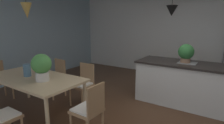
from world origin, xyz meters
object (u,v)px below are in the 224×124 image
Objects in this scene: kitchen_island at (186,83)px; potted_plant_on_table at (42,66)px; chair_far_left at (56,77)px; dining_table at (34,80)px; vase_on_dining_table at (27,70)px; chair_far_right at (83,83)px; chair_kitchen_end at (89,109)px; potted_plant_on_island at (186,53)px.

potted_plant_on_table is at bearing -132.10° from kitchen_island.
chair_far_left is 0.43× the size of kitchen_island.
vase_on_dining_table is (-0.14, -0.03, 0.18)m from dining_table.
dining_table is 0.98m from chair_far_right.
dining_table is at bearing -63.58° from chair_far_left.
chair_far_left is at bearing -179.98° from chair_far_right.
chair_kitchen_end is at bearing -0.01° from dining_table.
chair_far_left reaches higher than dining_table.
kitchen_island is at bearing 24.39° from chair_far_left.
vase_on_dining_table is (-2.38, -2.09, 0.40)m from kitchen_island.
potted_plant_on_table reaches higher than kitchen_island.
vase_on_dining_table reaches higher than kitchen_island.
potted_plant_on_island is (2.20, 2.06, 0.43)m from dining_table.
dining_table is 0.23m from vase_on_dining_table.
chair_far_left is 3.79× the size of vase_on_dining_table.
potted_plant_on_table is at bearing -8.37° from dining_table.
potted_plant_on_table reaches higher than vase_on_dining_table.
vase_on_dining_table is (-1.46, -0.03, 0.39)m from chair_kitchen_end.
chair_far_right is at bearing -145.60° from potted_plant_on_island.
vase_on_dining_table reaches higher than chair_far_left.
chair_kitchen_end is at bearing 2.81° from potted_plant_on_table.
chair_kitchen_end is (1.32, -0.00, -0.21)m from dining_table.
potted_plant_on_island is at bearing 67.13° from chair_kitchen_end.
chair_kitchen_end is at bearing -43.72° from chair_far_right.
chair_far_right is at bearing 63.28° from dining_table.
dining_table is at bearing 171.63° from potted_plant_on_table.
chair_far_right and chair_kitchen_end have the same top height.
dining_table is 3.04m from potted_plant_on_island.
kitchen_island is 2.90m from potted_plant_on_table.
potted_plant_on_island is at bearing 180.00° from kitchen_island.
vase_on_dining_table is (-2.33, -2.09, -0.25)m from potted_plant_on_island.
chair_far_right is at bearing 83.87° from potted_plant_on_table.
chair_far_right is 0.86m from chair_far_left.
potted_plant_on_island is at bearing 43.23° from dining_table.
potted_plant_on_table is (0.33, -0.05, 0.33)m from dining_table.
chair_kitchen_end is 2.26m from kitchen_island.
potted_plant_on_island is (-0.05, 0.00, 0.65)m from kitchen_island.
vase_on_dining_table is (0.29, -0.88, 0.39)m from chair_far_left.
kitchen_island is (2.67, 1.21, -0.01)m from chair_far_left.
kitchen_island is (2.24, 2.06, -0.22)m from dining_table.
chair_far_left is at bearing 107.95° from vase_on_dining_table.
dining_table is 2.19× the size of chair_kitchen_end.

